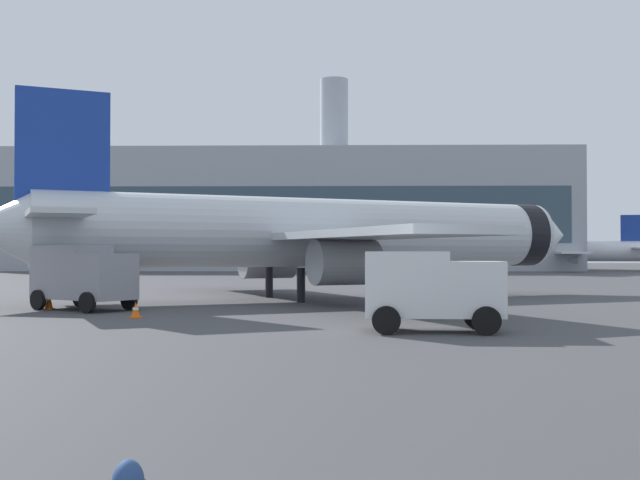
# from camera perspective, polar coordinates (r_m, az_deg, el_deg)

# --- Properties ---
(airplane_at_gate) EXTENTS (33.75, 31.03, 10.50)m
(airplane_at_gate) POSITION_cam_1_polar(r_m,az_deg,el_deg) (42.25, -0.45, 0.51)
(airplane_at_gate) COLOR silver
(airplane_at_gate) RESTS_ON ground
(airplane_taxiing) EXTENTS (27.54, 24.96, 8.10)m
(airplane_taxiing) POSITION_cam_1_polar(r_m,az_deg,el_deg) (117.05, 17.46, -0.82)
(airplane_taxiing) COLOR white
(airplane_taxiing) RESTS_ON ground
(service_truck) EXTENTS (5.22, 4.46, 2.90)m
(service_truck) POSITION_cam_1_polar(r_m,az_deg,el_deg) (35.82, -17.32, -2.45)
(service_truck) COLOR gray
(service_truck) RESTS_ON ground
(cargo_van) EXTENTS (4.48, 2.48, 2.60)m
(cargo_van) POSITION_cam_1_polar(r_m,az_deg,el_deg) (24.96, 8.30, -3.49)
(cargo_van) COLOR white
(cargo_van) RESTS_ON ground
(safety_cone_near) EXTENTS (0.44, 0.44, 0.61)m
(safety_cone_near) POSITION_cam_1_polar(r_m,az_deg,el_deg) (30.92, -13.61, -5.12)
(safety_cone_near) COLOR #F2590C
(safety_cone_near) RESTS_ON ground
(safety_cone_mid) EXTENTS (0.44, 0.44, 0.81)m
(safety_cone_mid) POSITION_cam_1_polar(r_m,az_deg,el_deg) (36.71, -19.60, -4.28)
(safety_cone_mid) COLOR #F2590C
(safety_cone_mid) RESTS_ON ground
(terminal_building) EXTENTS (87.00, 23.75, 29.83)m
(terminal_building) POSITION_cam_1_polar(r_m,az_deg,el_deg) (119.56, -2.78, 2.10)
(terminal_building) COLOR #9EA3AD
(terminal_building) RESTS_ON ground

